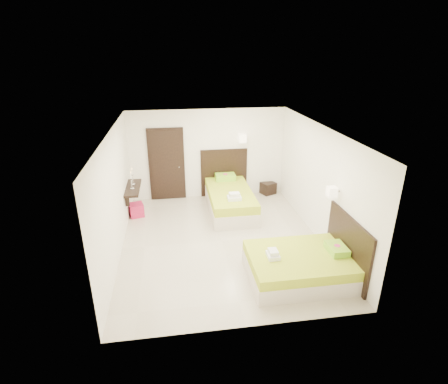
{
  "coord_description": "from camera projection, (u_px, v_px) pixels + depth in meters",
  "views": [
    {
      "loc": [
        -1.01,
        -7.0,
        4.13
      ],
      "look_at": [
        0.1,
        0.3,
        1.1
      ],
      "focal_mm": 28.0,
      "sensor_mm": 36.0,
      "label": 1
    }
  ],
  "objects": [
    {
      "name": "ottoman",
      "position": [
        137.0,
        210.0,
        9.26
      ],
      "size": [
        0.42,
        0.42,
        0.35
      ],
      "primitive_type": "cube",
      "rotation": [
        0.0,
        0.0,
        0.24
      ],
      "color": "#AC1641",
      "rests_on": "ground"
    },
    {
      "name": "console_shelf",
      "position": [
        133.0,
        188.0,
        8.98
      ],
      "size": [
        0.35,
        1.2,
        0.78
      ],
      "color": "black",
      "rests_on": "ground"
    },
    {
      "name": "nightstand",
      "position": [
        268.0,
        188.0,
        10.71
      ],
      "size": [
        0.51,
        0.49,
        0.36
      ],
      "primitive_type": "cube",
      "rotation": [
        0.0,
        0.0,
        0.42
      ],
      "color": "black",
      "rests_on": "ground"
    },
    {
      "name": "door",
      "position": [
        167.0,
        165.0,
        10.02
      ],
      "size": [
        1.02,
        0.15,
        2.14
      ],
      "color": "black",
      "rests_on": "ground"
    },
    {
      "name": "floor",
      "position": [
        222.0,
        241.0,
        8.11
      ],
      "size": [
        5.5,
        5.5,
        0.0
      ],
      "primitive_type": "plane",
      "color": "beige",
      "rests_on": "ground"
    },
    {
      "name": "bed_double",
      "position": [
        303.0,
        264.0,
        6.73
      ],
      "size": [
        1.95,
        1.66,
        1.61
      ],
      "color": "beige",
      "rests_on": "ground"
    },
    {
      "name": "bed_single",
      "position": [
        230.0,
        198.0,
        9.59
      ],
      "size": [
        1.38,
        2.3,
        1.9
      ],
      "color": "beige",
      "rests_on": "ground"
    }
  ]
}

